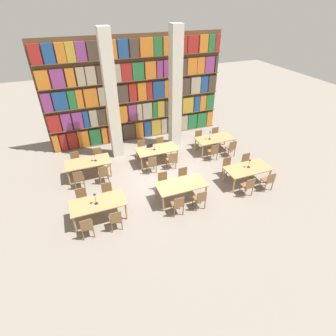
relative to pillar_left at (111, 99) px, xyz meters
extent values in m
plane|color=gray|center=(1.61, -3.00, -3.00)|extent=(40.00, 40.00, 0.00)
cube|color=brown|center=(1.61, 1.50, -0.25)|extent=(9.62, 0.06, 5.50)
cube|color=brown|center=(1.61, 1.50, -2.98)|extent=(9.62, 0.35, 0.03)
cube|color=orange|center=(-2.95, 1.47, -2.50)|extent=(0.30, 0.20, 0.94)
cube|color=maroon|center=(-2.58, 1.47, -2.50)|extent=(0.33, 0.20, 0.94)
cube|color=maroon|center=(-2.11, 1.47, -2.50)|extent=(0.48, 0.20, 0.94)
cube|color=orange|center=(-1.55, 1.47, -2.50)|extent=(0.56, 0.20, 0.94)
cube|color=#236B38|center=(-0.91, 1.47, -2.50)|extent=(0.57, 0.20, 0.94)
cube|color=orange|center=(-0.41, 1.47, -2.50)|extent=(0.29, 0.20, 0.94)
cube|color=maroon|center=(-0.02, 1.47, -2.50)|extent=(0.39, 0.20, 0.94)
cube|color=#236B38|center=(0.39, 1.47, -2.50)|extent=(0.37, 0.20, 0.94)
cube|color=#47382D|center=(1.00, 1.47, -2.50)|extent=(0.69, 0.20, 0.94)
cube|color=orange|center=(1.60, 1.47, -2.50)|extent=(0.43, 0.20, 0.94)
cube|color=navy|center=(2.09, 1.47, -2.50)|extent=(0.40, 0.20, 0.94)
cube|color=#B7932D|center=(2.62, 1.47, -2.50)|extent=(0.57, 0.20, 0.94)
cube|color=tan|center=(3.12, 1.47, -2.50)|extent=(0.36, 0.20, 0.94)
cube|color=navy|center=(3.68, 1.47, -2.50)|extent=(0.63, 0.20, 0.94)
cube|color=tan|center=(4.33, 1.47, -2.50)|extent=(0.61, 0.20, 0.94)
cube|color=#236B38|center=(4.97, 1.47, -2.50)|extent=(0.58, 0.20, 0.94)
cube|color=#236B38|center=(5.63, 1.47, -2.50)|extent=(0.64, 0.20, 0.94)
cube|color=orange|center=(6.18, 1.47, -2.50)|extent=(0.39, 0.20, 0.94)
cube|color=brown|center=(1.61, 1.50, -1.89)|extent=(9.62, 0.35, 0.03)
cube|color=maroon|center=(-2.81, 1.47, -1.41)|extent=(0.59, 0.20, 0.91)
cube|color=#84387A|center=(-2.21, 1.47, -1.41)|extent=(0.48, 0.20, 0.91)
cube|color=#84387A|center=(-1.65, 1.47, -1.41)|extent=(0.49, 0.20, 0.91)
cube|color=navy|center=(-1.23, 1.47, -1.41)|extent=(0.27, 0.20, 0.91)
cube|color=tan|center=(-0.85, 1.47, -1.41)|extent=(0.39, 0.20, 0.91)
cube|color=#47382D|center=(-0.42, 1.47, -1.41)|extent=(0.41, 0.20, 0.91)
cube|color=#B7932D|center=(0.14, 1.47, -1.41)|extent=(0.61, 0.20, 0.91)
cube|color=orange|center=(0.74, 1.47, -1.41)|extent=(0.46, 0.20, 0.91)
cube|color=#84387A|center=(1.27, 1.47, -1.41)|extent=(0.43, 0.20, 0.91)
cube|color=tan|center=(1.67, 1.47, -1.41)|extent=(0.29, 0.20, 0.91)
cube|color=tan|center=(2.13, 1.47, -1.41)|extent=(0.53, 0.20, 0.91)
cube|color=#236B38|center=(2.57, 1.47, -1.41)|extent=(0.27, 0.20, 0.91)
cube|color=#B7932D|center=(2.94, 1.47, -1.41)|extent=(0.40, 0.20, 0.91)
cube|color=#47382D|center=(3.44, 1.47, -1.41)|extent=(0.52, 0.20, 0.91)
cube|color=#47382D|center=(4.01, 1.47, -1.41)|extent=(0.51, 0.20, 0.91)
cube|color=#B7932D|center=(4.63, 1.47, -1.41)|extent=(0.68, 0.20, 0.91)
cube|color=navy|center=(5.22, 1.47, -1.41)|extent=(0.36, 0.20, 0.91)
cube|color=orange|center=(5.62, 1.47, -1.41)|extent=(0.39, 0.20, 0.91)
cube|color=#236B38|center=(6.08, 1.47, -1.41)|extent=(0.47, 0.20, 0.91)
cube|color=brown|center=(1.61, 1.50, -0.78)|extent=(9.62, 0.35, 0.03)
cube|color=#84387A|center=(-2.88, 1.47, -0.30)|extent=(0.44, 0.20, 0.94)
cube|color=navy|center=(-2.27, 1.47, -0.30)|extent=(0.66, 0.20, 0.94)
cube|color=#236B38|center=(-1.72, 1.47, -0.30)|extent=(0.36, 0.20, 0.94)
cube|color=orange|center=(-1.36, 1.47, -0.30)|extent=(0.32, 0.20, 0.94)
cube|color=orange|center=(-0.80, 1.47, -0.30)|extent=(0.64, 0.20, 0.94)
cube|color=tan|center=(-0.22, 1.47, -0.30)|extent=(0.40, 0.20, 0.94)
cube|color=navy|center=(0.28, 1.47, -0.30)|extent=(0.56, 0.20, 0.94)
cube|color=#47382D|center=(0.85, 1.47, -0.30)|extent=(0.52, 0.20, 0.94)
cube|color=maroon|center=(1.37, 1.47, -0.30)|extent=(0.39, 0.20, 0.94)
cube|color=orange|center=(1.88, 1.47, -0.30)|extent=(0.47, 0.20, 0.94)
cube|color=maroon|center=(2.29, 1.47, -0.30)|extent=(0.30, 0.20, 0.94)
cube|color=navy|center=(2.81, 1.47, -0.30)|extent=(0.65, 0.20, 0.94)
cube|color=orange|center=(3.45, 1.47, -0.30)|extent=(0.58, 0.20, 0.94)
cube|color=#47382D|center=(3.93, 1.47, -0.30)|extent=(0.32, 0.20, 0.94)
cube|color=#47382D|center=(4.41, 1.47, -0.30)|extent=(0.57, 0.20, 0.94)
cube|color=tan|center=(5.06, 1.47, -0.30)|extent=(0.59, 0.20, 0.94)
cube|color=navy|center=(5.62, 1.47, -0.30)|extent=(0.44, 0.20, 0.94)
cube|color=#47382D|center=(6.13, 1.47, -0.30)|extent=(0.48, 0.20, 0.94)
cube|color=brown|center=(1.61, 1.50, 0.32)|extent=(9.62, 0.35, 0.03)
cube|color=orange|center=(-2.81, 1.47, 0.76)|extent=(0.58, 0.20, 0.87)
cube|color=#84387A|center=(-2.16, 1.47, 0.76)|extent=(0.59, 0.20, 0.87)
cube|color=orange|center=(-1.59, 1.47, 0.76)|extent=(0.41, 0.20, 0.87)
cube|color=tan|center=(-1.11, 1.47, 0.76)|extent=(0.38, 0.20, 0.87)
cube|color=tan|center=(-0.64, 1.47, 0.76)|extent=(0.48, 0.20, 0.87)
cube|color=#47382D|center=(-0.11, 1.47, 0.76)|extent=(0.49, 0.20, 0.87)
cube|color=tan|center=(0.50, 1.47, 0.76)|extent=(0.66, 0.20, 0.87)
cube|color=maroon|center=(1.13, 1.47, 0.76)|extent=(0.55, 0.20, 0.87)
cube|color=#236B38|center=(1.73, 1.47, 0.76)|extent=(0.60, 0.20, 0.87)
cube|color=orange|center=(2.40, 1.47, 0.76)|extent=(0.58, 0.20, 0.87)
cube|color=#84387A|center=(2.90, 1.47, 0.76)|extent=(0.32, 0.20, 0.87)
cube|color=#84387A|center=(3.42, 1.47, 0.76)|extent=(0.60, 0.20, 0.87)
cube|color=#47382D|center=(4.12, 1.47, 0.76)|extent=(0.68, 0.20, 0.87)
cube|color=orange|center=(4.78, 1.47, 0.76)|extent=(0.56, 0.20, 0.87)
cube|color=orange|center=(5.31, 1.47, 0.76)|extent=(0.44, 0.20, 0.87)
cube|color=#84387A|center=(5.86, 1.47, 0.76)|extent=(0.57, 0.20, 0.87)
cube|color=#47382D|center=(6.29, 1.47, 0.76)|extent=(0.15, 0.20, 0.87)
cube|color=brown|center=(1.61, 1.50, 1.42)|extent=(9.62, 0.35, 0.03)
cube|color=maroon|center=(-2.86, 1.47, 1.86)|extent=(0.49, 0.20, 0.86)
cube|color=navy|center=(-2.30, 1.47, 1.86)|extent=(0.48, 0.20, 0.86)
cube|color=orange|center=(-1.80, 1.47, 1.86)|extent=(0.41, 0.20, 0.86)
cube|color=#B7932D|center=(-1.37, 1.47, 1.86)|extent=(0.40, 0.20, 0.86)
cube|color=#84387A|center=(-0.91, 1.47, 1.86)|extent=(0.47, 0.20, 0.86)
cube|color=#47382D|center=(-0.30, 1.47, 1.86)|extent=(0.65, 0.20, 0.86)
cube|color=orange|center=(0.41, 1.47, 1.86)|extent=(0.66, 0.20, 0.86)
cube|color=navy|center=(1.05, 1.47, 1.86)|extent=(0.51, 0.20, 0.86)
cube|color=#47382D|center=(1.61, 1.47, 1.86)|extent=(0.47, 0.20, 0.86)
cube|color=orange|center=(2.23, 1.47, 1.86)|extent=(0.68, 0.20, 0.86)
cube|color=#236B38|center=(2.82, 1.47, 1.86)|extent=(0.45, 0.20, 0.86)
cube|color=orange|center=(3.45, 1.47, 1.86)|extent=(0.68, 0.20, 0.86)
cube|color=maroon|center=(4.13, 1.47, 1.86)|extent=(0.57, 0.20, 0.86)
cube|color=maroon|center=(4.76, 1.47, 1.86)|extent=(0.61, 0.20, 0.86)
cube|color=orange|center=(5.40, 1.47, 1.86)|extent=(0.50, 0.20, 0.86)
cube|color=#236B38|center=(5.87, 1.47, 1.86)|extent=(0.38, 0.20, 0.86)
cube|color=maroon|center=(6.23, 1.47, 1.86)|extent=(0.28, 0.20, 0.86)
cube|color=beige|center=(0.00, 0.00, 0.00)|extent=(0.54, 0.54, 6.00)
cube|color=beige|center=(3.22, 0.00, 0.00)|extent=(0.54, 0.54, 6.00)
cube|color=tan|center=(-1.62, -4.44, -2.25)|extent=(1.99, 0.98, 0.04)
cylinder|color=tan|center=(-2.53, -4.84, -2.64)|extent=(0.07, 0.07, 0.73)
cylinder|color=tan|center=(-0.70, -4.84, -2.64)|extent=(0.07, 0.07, 0.73)
cylinder|color=tan|center=(-2.53, -4.03, -2.64)|extent=(0.07, 0.07, 0.73)
cylinder|color=tan|center=(-0.70, -4.03, -2.64)|extent=(0.07, 0.07, 0.73)
cylinder|color=brown|center=(-2.32, -4.97, -2.78)|extent=(0.04, 0.04, 0.44)
cylinder|color=brown|center=(-1.96, -4.97, -2.78)|extent=(0.04, 0.04, 0.44)
cylinder|color=brown|center=(-2.32, -5.31, -2.78)|extent=(0.04, 0.04, 0.44)
cylinder|color=brown|center=(-1.96, -5.31, -2.78)|extent=(0.04, 0.04, 0.44)
cube|color=brown|center=(-2.14, -5.14, -2.54)|extent=(0.42, 0.40, 0.04)
cube|color=brown|center=(-2.14, -5.33, -2.31)|extent=(0.40, 0.03, 0.42)
cylinder|color=brown|center=(-1.96, -3.90, -2.78)|extent=(0.04, 0.04, 0.44)
cylinder|color=brown|center=(-2.32, -3.90, -2.78)|extent=(0.04, 0.04, 0.44)
cylinder|color=brown|center=(-1.96, -3.56, -2.78)|extent=(0.04, 0.04, 0.44)
cylinder|color=brown|center=(-2.32, -3.56, -2.78)|extent=(0.04, 0.04, 0.44)
cube|color=brown|center=(-2.14, -3.73, -2.54)|extent=(0.42, 0.40, 0.04)
cube|color=brown|center=(-2.14, -3.54, -2.31)|extent=(0.40, 0.03, 0.42)
cylinder|color=brown|center=(-1.34, -4.97, -2.78)|extent=(0.04, 0.04, 0.44)
cylinder|color=brown|center=(-0.98, -4.97, -2.78)|extent=(0.04, 0.04, 0.44)
cylinder|color=brown|center=(-1.34, -5.31, -2.78)|extent=(0.04, 0.04, 0.44)
cylinder|color=brown|center=(-0.98, -5.31, -2.78)|extent=(0.04, 0.04, 0.44)
cube|color=brown|center=(-1.16, -5.14, -2.54)|extent=(0.42, 0.40, 0.04)
cube|color=brown|center=(-1.16, -5.33, -2.31)|extent=(0.40, 0.03, 0.42)
cylinder|color=brown|center=(-0.98, -3.90, -2.78)|extent=(0.04, 0.04, 0.44)
cylinder|color=brown|center=(-1.34, -3.90, -2.78)|extent=(0.04, 0.04, 0.44)
cylinder|color=brown|center=(-0.98, -3.56, -2.78)|extent=(0.04, 0.04, 0.44)
cylinder|color=brown|center=(-1.34, -3.56, -2.78)|extent=(0.04, 0.04, 0.44)
cube|color=brown|center=(-1.16, -3.73, -2.54)|extent=(0.42, 0.40, 0.04)
cube|color=brown|center=(-1.16, -3.54, -2.31)|extent=(0.40, 0.03, 0.42)
cylinder|color=#232328|center=(-1.68, -4.48, -2.23)|extent=(0.14, 0.14, 0.01)
cylinder|color=#232328|center=(-1.68, -4.48, -2.02)|extent=(0.02, 0.02, 0.40)
cone|color=#232328|center=(-1.68, -4.48, -1.78)|extent=(0.11, 0.11, 0.07)
cube|color=tan|center=(1.64, -4.52, -2.25)|extent=(1.99, 0.98, 0.04)
cylinder|color=tan|center=(0.73, -4.93, -2.64)|extent=(0.07, 0.07, 0.73)
cylinder|color=tan|center=(2.56, -4.93, -2.64)|extent=(0.07, 0.07, 0.73)
cylinder|color=tan|center=(0.73, -4.11, -2.64)|extent=(0.07, 0.07, 0.73)
cylinder|color=tan|center=(2.56, -4.11, -2.64)|extent=(0.07, 0.07, 0.73)
cylinder|color=brown|center=(1.00, -5.06, -2.78)|extent=(0.04, 0.04, 0.44)
cylinder|color=brown|center=(1.36, -5.06, -2.78)|extent=(0.04, 0.04, 0.44)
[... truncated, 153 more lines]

